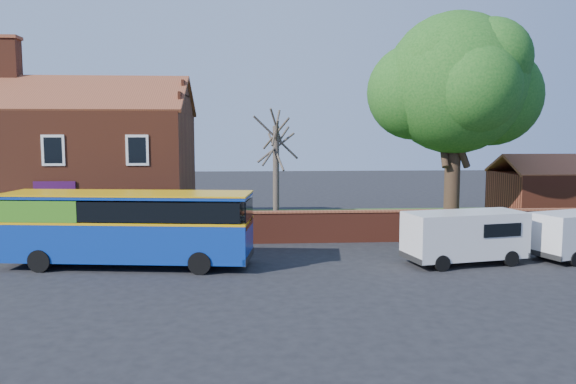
{
  "coord_description": "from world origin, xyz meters",
  "views": [
    {
      "loc": [
        2.47,
        -20.35,
        5.42
      ],
      "look_at": [
        4.2,
        5.0,
        2.75
      ],
      "focal_mm": 35.0,
      "sensor_mm": 36.0,
      "label": 1
    }
  ],
  "objects": [
    {
      "name": "kerb",
      "position": [
        -7.0,
        4.0,
        0.07
      ],
      "size": [
        18.0,
        0.15,
        0.14
      ],
      "primitive_type": "cube",
      "color": "slate",
      "rests_on": "ground"
    },
    {
      "name": "bus",
      "position": [
        -2.79,
        2.6,
        1.72
      ],
      "size": [
        10.19,
        3.77,
        3.03
      ],
      "rotation": [
        0.0,
        0.0,
        -0.13
      ],
      "color": "#0E349A",
      "rests_on": "ground"
    },
    {
      "name": "outbuilding",
      "position": [
        22.0,
        13.0,
        1.61
      ],
      "size": [
        8.2,
        5.06,
        4.17
      ],
      "color": "maroon",
      "rests_on": "ground"
    },
    {
      "name": "pavement",
      "position": [
        -7.0,
        5.75,
        0.06
      ],
      "size": [
        18.0,
        3.5,
        0.12
      ],
      "primitive_type": "cube",
      "color": "gray",
      "rests_on": "ground"
    },
    {
      "name": "ground",
      "position": [
        0.0,
        0.0,
        0.0
      ],
      "size": [
        120.0,
        120.0,
        0.0
      ],
      "primitive_type": "plane",
      "color": "black",
      "rests_on": "ground"
    },
    {
      "name": "van_near",
      "position": [
        11.38,
        2.08,
        1.22
      ],
      "size": [
        5.24,
        2.91,
        2.17
      ],
      "rotation": [
        0.0,
        0.0,
        0.2
      ],
      "color": "silver",
      "rests_on": "ground"
    },
    {
      "name": "large_tree",
      "position": [
        14.1,
        11.06,
        7.95
      ],
      "size": [
        9.96,
        7.88,
        12.14
      ],
      "color": "black",
      "rests_on": "ground"
    },
    {
      "name": "shop_building",
      "position": [
        -7.02,
        11.5,
        3.41
      ],
      "size": [
        12.3,
        8.13,
        10.5
      ],
      "color": "brown",
      "rests_on": "ground"
    },
    {
      "name": "grass_strip",
      "position": [
        13.0,
        13.0,
        0.02
      ],
      "size": [
        26.0,
        12.0,
        0.04
      ],
      "primitive_type": "cube",
      "color": "#426B28",
      "rests_on": "ground"
    },
    {
      "name": "bare_tree",
      "position": [
        3.85,
        9.11,
        3.26
      ],
      "size": [
        2.38,
        2.83,
        6.34
      ],
      "color": "#4C4238",
      "rests_on": "ground"
    },
    {
      "name": "boundary_wall",
      "position": [
        13.0,
        7.0,
        0.81
      ],
      "size": [
        22.0,
        0.38,
        1.6
      ],
      "color": "maroon",
      "rests_on": "ground"
    }
  ]
}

